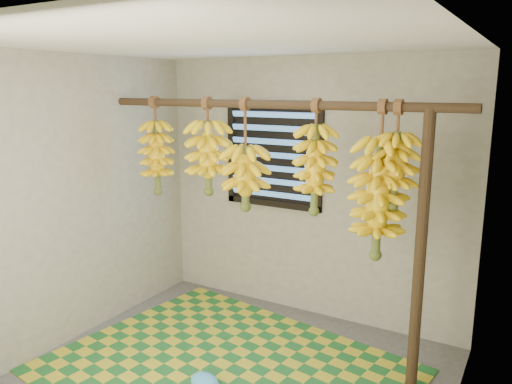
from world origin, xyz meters
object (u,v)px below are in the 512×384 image
Objects in this scene: plastic_bag at (205,382)px; banana_bunch_b at (208,157)px; banana_bunch_d at (315,170)px; banana_bunch_f at (395,171)px; woven_mat at (224,371)px; banana_bunch_a at (157,157)px; support_post at (420,257)px; banana_bunch_e at (378,199)px; banana_bunch_c at (245,178)px.

banana_bunch_b is (-0.47, 0.75, 1.50)m from plastic_bag.
banana_bunch_f is at bearing 0.00° from banana_bunch_d.
banana_bunch_a is (-1.01, 0.48, 1.52)m from woven_mat.
support_post is at bearing 0.00° from banana_bunch_a.
banana_bunch_a is (-1.03, 0.75, 1.46)m from plastic_bag.
woven_mat is at bearing -153.78° from banana_bunch_e.
banana_bunch_e is (-0.31, -0.00, 0.37)m from support_post.
woven_mat is 2.90× the size of banana_bunch_c.
banana_bunch_b is 0.90× the size of banana_bunch_c.
support_post is 1.45m from banana_bunch_c.
support_post is at bearing -0.00° from banana_bunch_c.
plastic_bag is 0.29× the size of banana_bunch_d.
banana_bunch_d reaches higher than woven_mat.
banana_bunch_f is (1.07, 0.75, 1.52)m from plastic_bag.
banana_bunch_e is (1.08, -0.00, -0.05)m from banana_bunch_c.
banana_bunch_c is at bearing 180.00° from banana_bunch_d.
banana_bunch_e is at bearing -180.00° from banana_bunch_f.
banana_bunch_b is at bearing 122.01° from plastic_bag.
banana_bunch_c reaches higher than plastic_bag.
banana_bunch_f is (0.11, 0.00, 0.21)m from banana_bunch_e.
banana_bunch_e is (2.00, 0.00, -0.15)m from banana_bunch_a.
banana_bunch_b is (-0.46, 0.48, 1.55)m from woven_mat.
woven_mat is 1.50m from banana_bunch_c.
banana_bunch_c is 0.80× the size of banana_bunch_e.
banana_bunch_c and banana_bunch_f have the same top height.
banana_bunch_d is 1.15× the size of banana_bunch_f.
banana_bunch_a is 2.00m from banana_bunch_e.
banana_bunch_a is (-2.30, -0.00, 0.52)m from support_post.
banana_bunch_a is at bearing -180.00° from support_post.
woven_mat is (-1.29, -0.48, -0.99)m from support_post.
woven_mat is 3.22× the size of banana_bunch_b.
woven_mat is 10.28× the size of plastic_bag.
banana_bunch_b is 0.96m from banana_bunch_d.
woven_mat is at bearing -159.43° from support_post.
banana_bunch_f is at bearing 0.00° from banana_bunch_e.
banana_bunch_f is (-0.20, 0.00, 0.58)m from support_post.
support_post is 0.48m from banana_bunch_e.
banana_bunch_f reaches higher than plastic_bag.
woven_mat is at bearing -156.02° from banana_bunch_f.
banana_bunch_e is at bearing -0.00° from banana_bunch_b.
banana_bunch_e is (0.97, 0.75, 1.31)m from plastic_bag.
banana_bunch_b reaches higher than support_post.
plastic_bag is 0.31× the size of banana_bunch_b.
woven_mat is 3.48× the size of banana_bunch_f.
banana_bunch_b is 1.45m from banana_bunch_e.
banana_bunch_b is (-1.74, 0.00, 0.56)m from support_post.
plastic_bag reaches higher than woven_mat.
support_post is 1.70m from woven_mat.
woven_mat is 2.32× the size of banana_bunch_e.
support_post is 2.34× the size of banana_bunch_a.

